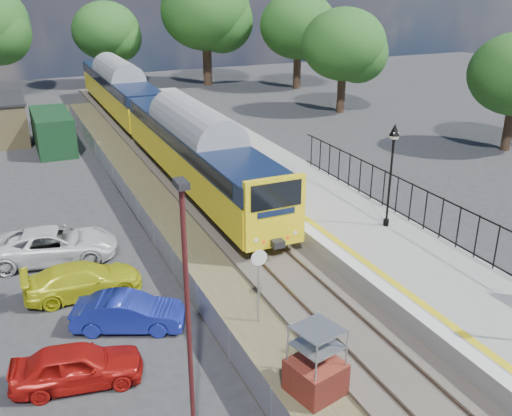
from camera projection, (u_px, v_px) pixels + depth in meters
ground at (360, 345)px, 18.56m from camera, size 120.00×120.00×0.00m
track_bed at (235, 233)px, 26.52m from camera, size 5.90×80.00×0.29m
platform at (340, 222)px, 26.75m from camera, size 5.00×70.00×0.90m
platform_edge at (302, 221)px, 25.80m from camera, size 0.90×70.00×0.01m
victorian_lamp_north at (393, 152)px, 24.04m from camera, size 0.44×0.44×4.60m
palisade_fence at (472, 233)px, 22.25m from camera, size 0.12×26.00×2.00m
wire_fence at (143, 218)px, 26.88m from camera, size 0.06×52.00×1.20m
tree_line at (119, 31)px, 52.11m from camera, size 56.80×43.80×11.88m
train at (149, 111)px, 40.34m from camera, size 2.82×40.83×3.51m
brick_plinth at (316, 362)px, 16.03m from camera, size 1.65×1.65×2.22m
speed_sign at (259, 274)px, 19.02m from camera, size 0.57×0.11×2.83m
carpark_lamp at (188, 309)px, 12.97m from camera, size 0.25×0.50×7.21m
car_red at (77, 365)px, 16.57m from camera, size 3.95×2.12×1.28m
car_blue at (128, 313)px, 19.24m from camera, size 3.93×2.67×1.23m
car_yellow at (83, 280)px, 21.30m from camera, size 4.34×1.85×1.25m
car_white at (54, 245)px, 23.90m from camera, size 5.48×3.28×1.42m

